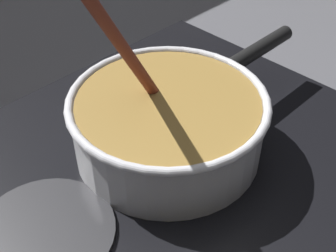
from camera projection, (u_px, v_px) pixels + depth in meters
The scene contains 5 objects.
ground at pixel (229, 192), 0.59m from camera, with size 2.40×1.60×0.04m, color #4C4C51.
hob_plate at pixel (168, 152), 0.61m from camera, with size 0.56×0.48×0.01m, color black.
burner_ring at pixel (168, 147), 0.60m from camera, with size 0.20×0.20×0.01m, color #592D0C.
spare_burner at pixel (44, 232), 0.50m from camera, with size 0.16×0.16×0.01m, color #262628.
cooking_pan at pixel (169, 122), 0.57m from camera, with size 0.38×0.25×0.31m.
Camera 1 is at (-0.34, -0.22, 0.42)m, focal length 48.38 mm.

